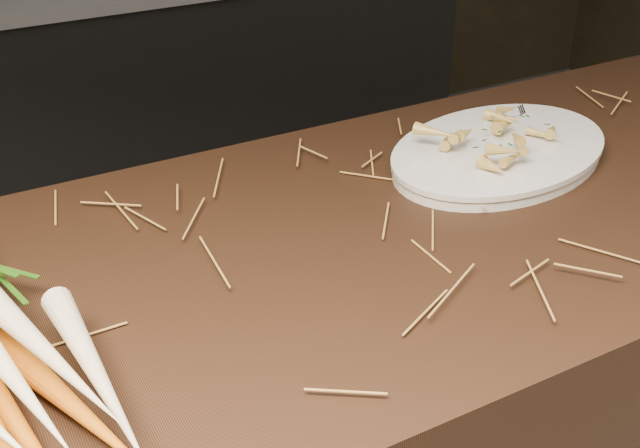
{
  "coord_description": "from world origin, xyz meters",
  "views": [
    {
      "loc": [
        -0.7,
        -0.5,
        1.47
      ],
      "look_at": [
        -0.28,
        0.26,
        0.96
      ],
      "focal_mm": 45.0,
      "sensor_mm": 36.0,
      "label": 1
    }
  ],
  "objects": [
    {
      "name": "back_counter",
      "position": [
        0.3,
        2.18,
        0.42
      ],
      "size": [
        1.82,
        0.62,
        0.84
      ],
      "color": "black",
      "rests_on": "ground"
    },
    {
      "name": "serving_platter",
      "position": [
        0.12,
        0.39,
        0.91
      ],
      "size": [
        0.47,
        0.37,
        0.02
      ],
      "primitive_type": null,
      "rotation": [
        0.0,
        0.0,
        0.25
      ],
      "color": "white",
      "rests_on": "main_counter"
    },
    {
      "name": "serving_fork",
      "position": [
        0.27,
        0.41,
        0.92
      ],
      "size": [
        0.1,
        0.14,
        0.0
      ],
      "primitive_type": "cube",
      "rotation": [
        0.0,
        0.0,
        -0.59
      ],
      "color": "silver",
      "rests_on": "serving_platter"
    },
    {
      "name": "straw_bedding",
      "position": [
        0.0,
        0.3,
        0.91
      ],
      "size": [
        1.4,
        0.6,
        0.02
      ],
      "primitive_type": null,
      "color": "#9B672B",
      "rests_on": "main_counter"
    },
    {
      "name": "roasted_veg_heap",
      "position": [
        0.12,
        0.39,
        0.95
      ],
      "size": [
        0.23,
        0.19,
        0.05
      ],
      "primitive_type": null,
      "rotation": [
        0.0,
        0.0,
        0.25
      ],
      "color": "#B0883A",
      "rests_on": "serving_platter"
    },
    {
      "name": "main_counter",
      "position": [
        0.0,
        0.3,
        0.45
      ],
      "size": [
        2.4,
        0.7,
        0.9
      ],
      "primitive_type": "cube",
      "color": "black",
      "rests_on": "ground"
    }
  ]
}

